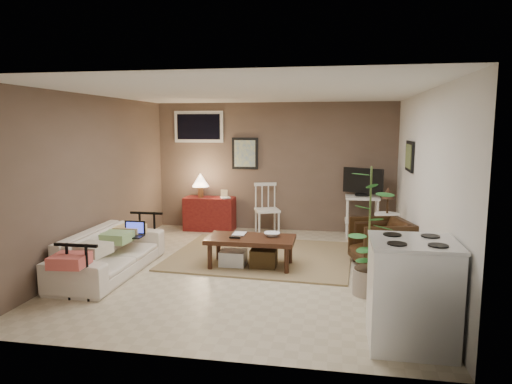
% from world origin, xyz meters
% --- Properties ---
extents(floor, '(5.00, 5.00, 0.00)m').
position_xyz_m(floor, '(0.00, 0.00, 0.00)').
color(floor, '#C1B293').
rests_on(floor, ground).
extents(art_back, '(0.50, 0.03, 0.60)m').
position_xyz_m(art_back, '(-0.55, 2.48, 1.45)').
color(art_back, black).
extents(art_right, '(0.03, 0.60, 0.45)m').
position_xyz_m(art_right, '(2.23, 1.05, 1.52)').
color(art_right, black).
extents(window, '(0.96, 0.03, 0.60)m').
position_xyz_m(window, '(-1.45, 2.48, 1.95)').
color(window, silver).
extents(rug, '(2.77, 2.27, 0.03)m').
position_xyz_m(rug, '(0.07, 0.64, 0.01)').
color(rug, '#8B7251').
rests_on(rug, floor).
extents(coffee_table, '(1.22, 0.63, 0.46)m').
position_xyz_m(coffee_table, '(0.01, 0.07, 0.26)').
color(coffee_table, '#3C1A10').
rests_on(coffee_table, floor).
extents(sofa, '(0.58, 1.97, 0.77)m').
position_xyz_m(sofa, '(-1.80, -0.51, 0.39)').
color(sofa, beige).
rests_on(sofa, floor).
extents(sofa_pillows, '(0.38, 1.88, 0.13)m').
position_xyz_m(sofa_pillows, '(-1.75, -0.73, 0.47)').
color(sofa_pillows, beige).
rests_on(sofa_pillows, sofa).
extents(sofa_end_rails, '(0.53, 1.97, 0.66)m').
position_xyz_m(sofa_end_rails, '(-1.69, -0.51, 0.33)').
color(sofa_end_rails, black).
rests_on(sofa_end_rails, floor).
extents(laptop, '(0.30, 0.22, 0.21)m').
position_xyz_m(laptop, '(-1.61, -0.17, 0.50)').
color(laptop, black).
rests_on(laptop, sofa).
extents(red_console, '(0.94, 0.42, 1.09)m').
position_xyz_m(red_console, '(-1.21, 2.23, 0.38)').
color(red_console, maroon).
rests_on(red_console, floor).
extents(spindle_chair, '(0.54, 0.54, 0.93)m').
position_xyz_m(spindle_chair, '(-0.07, 2.14, 0.43)').
color(spindle_chair, silver).
rests_on(spindle_chair, floor).
extents(tv_stand, '(0.68, 0.48, 1.24)m').
position_xyz_m(tv_stand, '(1.63, 2.14, 0.65)').
color(tv_stand, silver).
rests_on(tv_stand, floor).
extents(side_table, '(0.38, 0.38, 1.03)m').
position_xyz_m(side_table, '(1.96, 1.20, 0.64)').
color(side_table, silver).
rests_on(side_table, floor).
extents(armchair, '(0.85, 0.89, 0.75)m').
position_xyz_m(armchair, '(1.80, 0.40, 0.38)').
color(armchair, black).
rests_on(armchair, floor).
extents(potted_plant, '(0.38, 0.38, 1.53)m').
position_xyz_m(potted_plant, '(1.55, -0.71, 0.82)').
color(potted_plant, gray).
rests_on(potted_plant, floor).
extents(stove, '(0.75, 0.70, 0.98)m').
position_xyz_m(stove, '(1.85, -1.91, 0.49)').
color(stove, white).
rests_on(stove, floor).
extents(bowl, '(0.23, 0.08, 0.22)m').
position_xyz_m(bowl, '(0.30, 0.17, 0.55)').
color(bowl, '#3C1A10').
rests_on(bowl, coffee_table).
extents(book_table, '(0.18, 0.02, 0.24)m').
position_xyz_m(book_table, '(-0.26, 0.19, 0.56)').
color(book_table, '#3C1A10').
rests_on(book_table, coffee_table).
extents(book_console, '(0.16, 0.09, 0.23)m').
position_xyz_m(book_console, '(-0.95, 2.15, 0.74)').
color(book_console, '#3C1A10').
rests_on(book_console, red_console).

